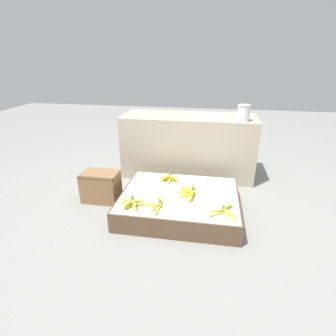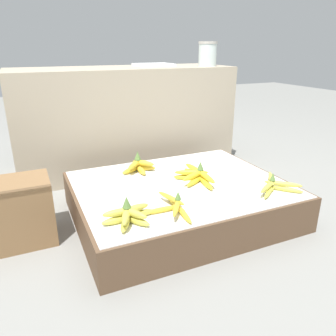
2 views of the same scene
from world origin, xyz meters
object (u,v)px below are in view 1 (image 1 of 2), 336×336
(banana_bunch_front_midleft, at_px, (157,204))
(banana_bunch_middle_midright, at_px, (190,192))
(wooden_crate, at_px, (101,186))
(glass_jar, at_px, (243,113))
(banana_bunch_front_left, at_px, (132,203))
(banana_bunch_front_right, at_px, (224,211))
(foam_tray_white, at_px, (210,115))
(banana_bunch_back_midleft, at_px, (169,178))

(banana_bunch_front_midleft, height_order, banana_bunch_middle_midright, banana_bunch_middle_midright)
(wooden_crate, height_order, glass_jar, glass_jar)
(banana_bunch_front_left, relative_size, glass_jar, 1.37)
(banana_bunch_front_right, distance_m, foam_tray_white, 1.22)
(banana_bunch_front_right, relative_size, foam_tray_white, 0.93)
(wooden_crate, bearing_deg, banana_bunch_front_right, -16.31)
(glass_jar, height_order, foam_tray_white, glass_jar)
(banana_bunch_back_midleft, bearing_deg, banana_bunch_middle_midright, -47.68)
(banana_bunch_front_right, bearing_deg, banana_bunch_middle_midright, 139.04)
(banana_bunch_middle_midright, relative_size, foam_tray_white, 1.18)
(wooden_crate, height_order, foam_tray_white, foam_tray_white)
(banana_bunch_front_midleft, distance_m, foam_tray_white, 1.26)
(banana_bunch_back_midleft, height_order, foam_tray_white, foam_tray_white)
(glass_jar, bearing_deg, banana_bunch_front_right, -100.12)
(banana_bunch_front_right, bearing_deg, banana_bunch_front_midleft, 179.27)
(banana_bunch_back_midleft, xyz_separation_m, foam_tray_white, (0.35, 0.63, 0.48))
(wooden_crate, xyz_separation_m, banana_bunch_front_left, (0.42, -0.35, 0.07))
(banana_bunch_front_right, distance_m, glass_jar, 1.10)
(wooden_crate, bearing_deg, banana_bunch_back_midleft, 13.69)
(banana_bunch_front_midleft, height_order, glass_jar, glass_jar)
(glass_jar, distance_m, foam_tray_white, 0.37)
(banana_bunch_back_midleft, height_order, glass_jar, glass_jar)
(foam_tray_white, bearing_deg, banana_bunch_back_midleft, -118.90)
(banana_bunch_back_midleft, bearing_deg, banana_bunch_front_midleft, -92.14)
(wooden_crate, distance_m, glass_jar, 1.56)
(banana_bunch_front_midleft, bearing_deg, banana_bunch_middle_midright, 44.99)
(banana_bunch_front_midleft, bearing_deg, banana_bunch_back_midleft, 87.86)
(banana_bunch_front_left, xyz_separation_m, banana_bunch_front_right, (0.72, 0.01, -0.01))
(banana_bunch_front_midleft, relative_size, banana_bunch_back_midleft, 1.35)
(banana_bunch_front_left, relative_size, banana_bunch_back_midleft, 1.09)
(wooden_crate, relative_size, banana_bunch_front_right, 1.44)
(banana_bunch_front_midleft, distance_m, banana_bunch_middle_midright, 0.34)
(banana_bunch_back_midleft, distance_m, foam_tray_white, 0.86)
(wooden_crate, relative_size, banana_bunch_front_midleft, 1.25)
(banana_bunch_front_right, distance_m, banana_bunch_middle_midright, 0.37)
(banana_bunch_front_left, bearing_deg, glass_jar, 47.00)
(wooden_crate, distance_m, banana_bunch_front_midleft, 0.70)
(banana_bunch_front_left, relative_size, foam_tray_white, 0.87)
(banana_bunch_front_left, bearing_deg, foam_tray_white, 63.47)
(banana_bunch_front_left, height_order, banana_bunch_front_right, banana_bunch_front_left)
(banana_bunch_front_left, distance_m, banana_bunch_front_midleft, 0.20)
(banana_bunch_back_midleft, bearing_deg, wooden_crate, -166.31)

